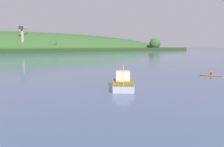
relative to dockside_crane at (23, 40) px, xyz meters
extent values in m
ellipsoid|color=#38602D|center=(5.50, 30.85, -10.67)|extent=(377.56, 93.09, 38.18)
sphere|color=#38602D|center=(25.87, 2.31, -4.00)|extent=(8.76, 8.76, 8.76)
sphere|color=#38602D|center=(156.21, 9.67, -2.36)|extent=(13.47, 13.47, 13.47)
cube|color=#4C4C51|center=(-0.16, -0.23, -9.67)|extent=(6.16, 6.16, 2.00)
cylinder|color=#BCB293|center=(-0.16, -0.23, 1.36)|extent=(2.01, 2.01, 20.06)
cylinder|color=#BCB293|center=(2.61, 3.62, 9.79)|extent=(7.82, 10.27, 1.10)
cube|color=#333338|center=(-1.41, -1.96, 9.79)|extent=(3.39, 3.18, 2.41)
cube|color=#ADB2BC|center=(-21.82, -173.68, -10.43)|extent=(5.53, 6.45, 1.36)
cone|color=#ADB2BC|center=(-20.12, -171.18, -10.43)|extent=(2.44, 2.08, 2.31)
cube|color=gold|center=(-21.82, -173.68, -9.79)|extent=(5.57, 6.48, 0.08)
cube|color=silver|center=(-21.06, -172.57, -9.12)|extent=(2.59, 2.60, 1.26)
cube|color=#192833|center=(-20.57, -171.85, -8.93)|extent=(1.39, 0.97, 0.71)
cylinder|color=#B2B2B7|center=(-23.03, -175.46, -8.57)|extent=(0.06, 0.06, 2.35)
ellipsoid|color=brown|center=(-0.56, -172.18, -10.60)|extent=(3.20, 3.59, 0.30)
cylinder|color=#B21E19|center=(-0.56, -172.18, -10.26)|extent=(0.45, 0.45, 0.55)
sphere|color=tan|center=(-0.56, -172.18, -9.87)|extent=(0.22, 0.22, 0.22)
cylinder|color=olive|center=(-0.78, -172.49, -10.34)|extent=(0.98, 0.83, 0.89)
camera|label=1|loc=(-38.68, -197.40, -5.09)|focal=36.10mm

